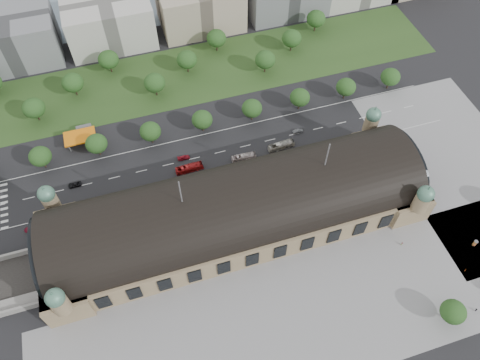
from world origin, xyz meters
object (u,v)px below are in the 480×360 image
object	(u,v)px
petrol_station	(82,133)
parked_car_0	(38,229)
pedestrian_0	(402,244)
pedestrian_4	(476,310)
parked_car_3	(150,196)
bus_east	(281,146)
parked_car_1	(30,228)
parked_car_4	(98,209)
traffic_car_3	(184,158)
parked_car_5	(109,206)
parked_car_6	(181,193)
bus_west	(189,168)
parked_car_2	(71,221)
advertising_column	(475,243)
traffic_car_5	(298,131)
bus_mid	(244,157)
traffic_car_6	(371,125)
traffic_car_2	(75,185)
pedestrian_1	(465,270)
traffic_car_4	(193,168)

from	to	relation	value
petrol_station	parked_car_0	distance (m)	49.93
pedestrian_0	pedestrian_4	xyz separation A→B (m)	(12.25, -31.85, -0.04)
parked_car_3	bus_east	xyz separation A→B (m)	(62.25, 8.41, 1.03)
parked_car_1	parked_car_4	bearing A→B (deg)	63.46
traffic_car_3	parked_car_5	world-z (taller)	traffic_car_3
bus_east	parked_car_6	bearing A→B (deg)	98.72
bus_west	pedestrian_0	distance (m)	93.34
parked_car_2	advertising_column	xyz separation A→B (m)	(150.22, -58.32, 0.81)
petrol_station	bus_west	world-z (taller)	petrol_station
parked_car_4	traffic_car_5	bearing A→B (deg)	71.26
traffic_car_3	parked_car_6	distance (m)	19.00
parked_car_2	bus_mid	world-z (taller)	bus_mid
parked_car_0	parked_car_5	size ratio (longest dim) A/B	0.96
traffic_car_5	traffic_car_6	xyz separation A→B (m)	(34.16, -6.87, -0.10)
traffic_car_2	traffic_car_6	distance (m)	137.13
parked_car_4	bus_mid	xyz separation A→B (m)	(65.96, 7.15, 0.83)
parked_car_4	pedestrian_4	xyz separation A→B (m)	(124.35, -84.21, 0.08)
parked_car_5	traffic_car_3	bearing A→B (deg)	83.32
bus_mid	pedestrian_4	distance (m)	108.43
pedestrian_4	parked_car_5	bearing A→B (deg)	-84.54
parked_car_6	pedestrian_0	xyz separation A→B (m)	(77.23, -49.75, 0.05)
parked_car_3	parked_car_5	bearing A→B (deg)	-119.07
traffic_car_5	bus_west	bearing A→B (deg)	98.44
parked_car_6	parked_car_3	bearing A→B (deg)	-131.42
parked_car_5	bus_east	world-z (taller)	bus_east
traffic_car_5	bus_west	world-z (taller)	bus_west
pedestrian_4	pedestrian_1	bearing A→B (deg)	-158.80
parked_car_5	advertising_column	size ratio (longest dim) A/B	1.78
parked_car_4	bus_east	xyz separation A→B (m)	(84.09, 8.39, 0.99)
traffic_car_3	pedestrian_4	world-z (taller)	pedestrian_4
traffic_car_2	traffic_car_5	xyz separation A→B (m)	(102.79, -0.13, 0.03)
parked_car_2	bus_west	world-z (taller)	bus_west
petrol_station	parked_car_3	size ratio (longest dim) A/B	3.46
traffic_car_4	parked_car_4	world-z (taller)	traffic_car_4
parked_car_0	parked_car_1	xyz separation A→B (m)	(-3.13, 1.59, -0.14)
bus_mid	pedestrian_1	size ratio (longest dim) A/B	6.01
petrol_station	traffic_car_6	distance (m)	134.44
parked_car_1	traffic_car_4	bearing A→B (deg)	69.06
parked_car_5	advertising_column	bearing A→B (deg)	34.96
parked_car_0	traffic_car_5	bearing A→B (deg)	60.93
pedestrian_1	parked_car_0	bearing A→B (deg)	112.49
traffic_car_3	petrol_station	bearing A→B (deg)	56.78
parked_car_0	parked_car_3	world-z (taller)	parked_car_0
traffic_car_2	parked_car_3	bearing A→B (deg)	62.02
traffic_car_6	parked_car_5	bearing A→B (deg)	-89.52
traffic_car_3	bus_west	xyz separation A→B (m)	(0.95, -7.21, 0.90)
advertising_column	pedestrian_1	size ratio (longest dim) A/B	1.56
parked_car_3	pedestrian_4	xyz separation A→B (m)	(102.51, -84.18, 0.13)
petrol_station	pedestrian_1	bearing A→B (deg)	-40.45
parked_car_2	parked_car_5	distance (m)	15.76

